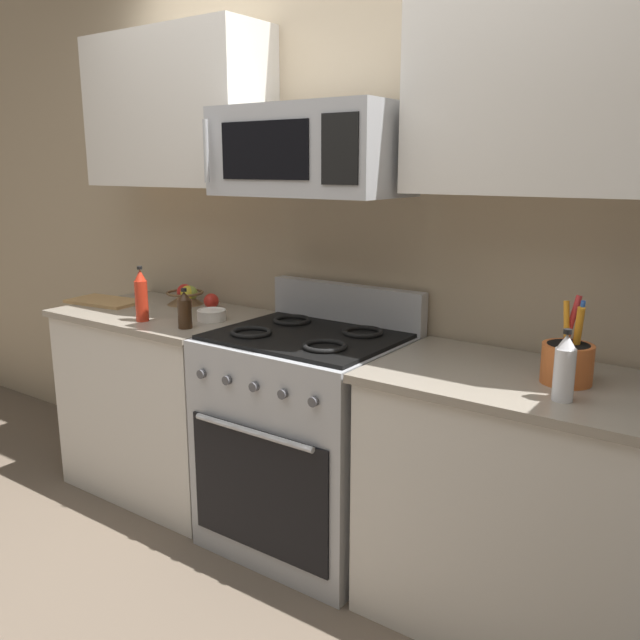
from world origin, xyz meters
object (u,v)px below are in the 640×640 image
apple_loose (211,301)px  bottle_hot_sauce (141,296)px  cutting_board (105,301)px  utensil_crock (567,361)px  fruit_basket (186,295)px  bottle_soy (185,310)px  range_oven (308,438)px  bottle_vinegar (565,368)px  prep_bowl (212,315)px  microwave (311,151)px

apple_loose → bottle_hot_sauce: bottle_hot_sauce is taller
cutting_board → apple_loose: bearing=22.2°
utensil_crock → fruit_basket: size_ratio=1.53×
apple_loose → bottle_soy: size_ratio=0.43×
fruit_basket → bottle_hot_sauce: (0.12, -0.38, 0.07)m
utensil_crock → apple_loose: bearing=174.6°
range_oven → bottle_soy: (-0.53, -0.17, 0.52)m
bottle_vinegar → bottle_soy: bearing=-179.3°
bottle_soy → cutting_board: bearing=169.3°
fruit_basket → bottle_vinegar: (1.97, -0.35, 0.06)m
bottle_soy → bottle_vinegar: bottle_vinegar is taller
bottle_soy → prep_bowl: bearing=94.4°
fruit_basket → bottle_vinegar: size_ratio=0.86×
utensil_crock → bottle_hot_sauce: 1.82m
bottle_hot_sauce → prep_bowl: bottle_hot_sauce is taller
range_oven → microwave: bearing=90.0°
microwave → fruit_basket: microwave is taller
apple_loose → bottle_hot_sauce: (-0.06, -0.38, 0.08)m
utensil_crock → prep_bowl: utensil_crock is taller
bottle_soy → bottle_vinegar: 1.59m
microwave → prep_bowl: size_ratio=5.65×
range_oven → utensil_crock: size_ratio=3.81×
bottle_soy → bottle_hot_sauce: (-0.26, -0.02, 0.04)m
apple_loose → prep_bowl: size_ratio=0.56×
cutting_board → bottle_vinegar: size_ratio=1.72×
fruit_basket → bottle_hot_sauce: bottle_hot_sauce is taller
apple_loose → microwave: bearing=-12.4°
microwave → utensil_crock: microwave is taller
prep_bowl → range_oven: bearing=-0.2°
prep_bowl → fruit_basket: bearing=152.5°
fruit_basket → bottle_vinegar: 2.00m
range_oven → bottle_soy: 0.76m
fruit_basket → bottle_soy: size_ratio=1.07×
bottle_hot_sauce → utensil_crock: bearing=6.7°
range_oven → cutting_board: bearing=-178.5°
range_oven → microwave: 1.18m
bottle_vinegar → prep_bowl: size_ratio=1.66×
cutting_board → utensil_crock: bearing=1.4°
apple_loose → bottle_soy: bearing=-61.1°
apple_loose → cutting_board: 0.58m
microwave → fruit_basket: bearing=169.7°
utensil_crock → bottle_vinegar: (0.04, -0.17, 0.03)m
range_oven → bottle_vinegar: bottle_vinegar is taller
utensil_crock → range_oven: bearing=-178.8°
microwave → prep_bowl: (-0.54, -0.03, -0.71)m
microwave → bottle_hot_sauce: size_ratio=2.99×
utensil_crock → prep_bowl: 1.57m
range_oven → microwave: (-0.00, 0.03, 1.18)m
cutting_board → bottle_hot_sauce: (0.48, -0.16, 0.11)m
range_oven → bottle_hot_sauce: (-0.79, -0.19, 0.55)m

